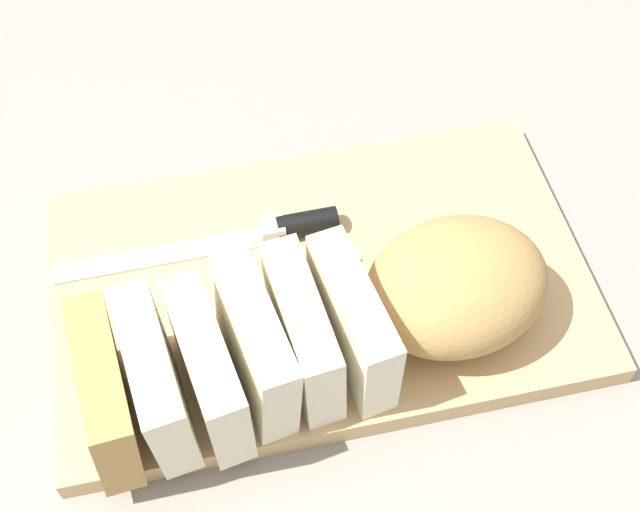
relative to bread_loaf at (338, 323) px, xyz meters
The scene contains 7 objects.
ground_plane 0.10m from the bread_loaf, 92.02° to the right, with size 3.00×3.00×0.00m, color gray.
cutting_board 0.09m from the bread_loaf, 92.02° to the right, with size 0.44×0.27×0.02m, color tan.
bread_loaf is the anchor object (origin of this frame).
bread_knife 0.13m from the bread_loaf, 73.24° to the right, with size 0.24×0.02×0.02m.
crumb_near_knife 0.11m from the bread_loaf, 102.19° to the right, with size 0.00×0.00×0.00m, color #996633.
crumb_near_loaf 0.05m from the bread_loaf, 169.89° to the left, with size 0.00×0.00×0.00m, color #996633.
crumb_stray_left 0.10m from the bread_loaf, 114.81° to the right, with size 0.01×0.01×0.01m, color #996633.
Camera 1 is at (0.08, 0.37, 0.59)m, focal length 47.03 mm.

